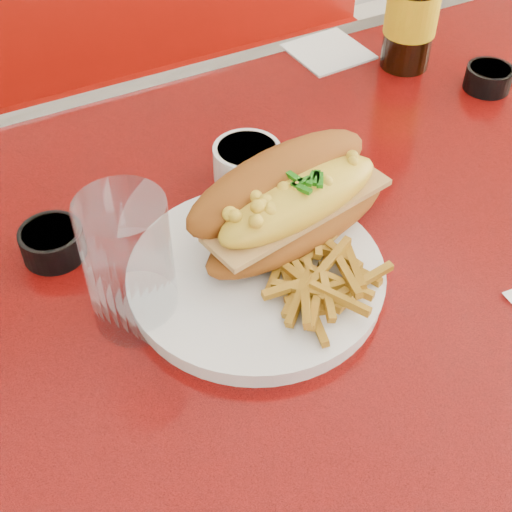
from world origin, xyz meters
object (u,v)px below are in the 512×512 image
mac_hoagie (292,201)px  sauce_cup_right (489,77)px  gravy_ramekin (247,162)px  sauce_cup_left (52,242)px  dinner_plate (256,276)px  booth_bench_far (167,164)px  fork (306,251)px  water_tumbler (129,264)px  diner_table (385,306)px

mac_hoagie → sauce_cup_right: (0.40, 0.15, -0.05)m
gravy_ramekin → sauce_cup_left: bearing=-175.4°
dinner_plate → sauce_cup_right: (0.46, 0.18, 0.01)m
mac_hoagie → gravy_ramekin: 0.13m
booth_bench_far → mac_hoagie: (-0.14, -0.79, 0.55)m
booth_bench_far → fork: bearing=-99.7°
gravy_ramekin → water_tumbler: 0.25m
sauce_cup_right → mac_hoagie: bearing=-159.9°
mac_hoagie → booth_bench_far: bearing=68.9°
diner_table → sauce_cup_right: (0.26, 0.16, 0.18)m
dinner_plate → mac_hoagie: bearing=29.5°
sauce_cup_right → dinner_plate: bearing=-158.7°
gravy_ramekin → sauce_cup_left: size_ratio=1.14×
mac_hoagie → fork: size_ratio=1.76×
booth_bench_far → fork: (-0.14, -0.83, 0.50)m
sauce_cup_left → sauce_cup_right: 0.64m
dinner_plate → sauce_cup_right: 0.50m
mac_hoagie → water_tumbler: 0.19m
gravy_ramekin → sauce_cup_left: 0.25m
fork → water_tumbler: 0.19m
mac_hoagie → dinner_plate: bearing=-161.6°
diner_table → sauce_cup_right: size_ratio=14.36×
fork → sauce_cup_right: (0.40, 0.18, -0.00)m
dinner_plate → water_tumbler: bearing=172.6°
booth_bench_far → sauce_cup_left: bearing=-118.5°
booth_bench_far → sauce_cup_right: (0.26, -0.65, 0.50)m
booth_bench_far → mac_hoagie: bearing=-100.1°
booth_bench_far → sauce_cup_left: 0.93m
diner_table → booth_bench_far: size_ratio=1.03×
dinner_plate → fork: bearing=0.8°
dinner_plate → fork: 0.06m
fork → diner_table: bearing=-97.0°
sauce_cup_left → mac_hoagie: bearing=-24.5°
mac_hoagie → water_tumbler: bearing=174.4°
mac_hoagie → water_tumbler: (-0.18, -0.02, 0.01)m
sauce_cup_left → water_tumbler: (0.05, -0.12, 0.05)m
diner_table → mac_hoagie: (-0.14, 0.02, 0.22)m
gravy_ramekin → sauce_cup_right: (0.39, 0.02, -0.01)m
sauce_cup_left → sauce_cup_right: bearing=3.7°
diner_table → water_tumbler: (-0.33, -0.00, 0.23)m
fork → water_tumbler: water_tumbler is taller
booth_bench_far → sauce_cup_right: 0.86m
gravy_ramekin → fork: bearing=-94.3°
dinner_plate → mac_hoagie: mac_hoagie is taller
sauce_cup_left → booth_bench_far: bearing=61.5°
mac_hoagie → gravy_ramekin: (0.01, 0.13, -0.04)m
gravy_ramekin → sauce_cup_left: (-0.24, -0.02, -0.01)m
fork → water_tumbler: size_ratio=0.99×
booth_bench_far → gravy_ramekin: size_ratio=12.84×
dinner_plate → water_tumbler: size_ratio=2.19×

